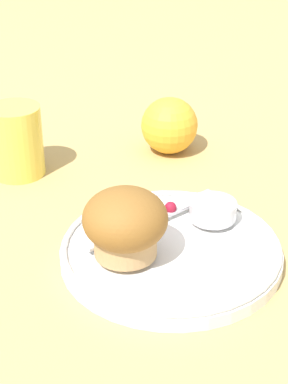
{
  "coord_description": "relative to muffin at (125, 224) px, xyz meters",
  "views": [
    {
      "loc": [
        -0.17,
        -0.55,
        0.39
      ],
      "look_at": [
        -0.01,
        0.04,
        0.06
      ],
      "focal_mm": 60.0,
      "sensor_mm": 36.0,
      "label": 1
    }
  ],
  "objects": [
    {
      "name": "ground_plane",
      "position": [
        0.04,
        0.02,
        -0.06
      ],
      "size": [
        3.0,
        3.0,
        0.0
      ],
      "primitive_type": "plane",
      "color": "tan"
    },
    {
      "name": "plate",
      "position": [
        0.05,
        0.01,
        -0.05
      ],
      "size": [
        0.23,
        0.23,
        0.02
      ],
      "color": "white",
      "rests_on": "ground_plane"
    },
    {
      "name": "muffin",
      "position": [
        0.0,
        0.0,
        0.0
      ],
      "size": [
        0.09,
        0.09,
        0.07
      ],
      "color": "tan",
      "rests_on": "plate"
    },
    {
      "name": "cream_ramekin",
      "position": [
        0.11,
        0.04,
        -0.02
      ],
      "size": [
        0.05,
        0.05,
        0.02
      ],
      "color": "silver",
      "rests_on": "plate"
    },
    {
      "name": "berry_pair",
      "position": [
        0.06,
        0.06,
        -0.03
      ],
      "size": [
        0.03,
        0.01,
        0.01
      ],
      "color": "maroon",
      "rests_on": "plate"
    },
    {
      "name": "butter_knife",
      "position": [
        0.05,
        0.06,
        -0.03
      ],
      "size": [
        0.17,
        0.09,
        0.0
      ],
      "rotation": [
        0.0,
        0.0,
        0.43
      ],
      "color": "silver",
      "rests_on": "plate"
    },
    {
      "name": "orange_fruit",
      "position": [
        0.13,
        0.26,
        -0.02
      ],
      "size": [
        0.08,
        0.08,
        0.08
      ],
      "color": "#F4A82D",
      "rests_on": "ground_plane"
    },
    {
      "name": "juice_glass",
      "position": [
        -0.09,
        0.25,
        -0.01
      ],
      "size": [
        0.07,
        0.07,
        0.09
      ],
      "color": "#EAD14C",
      "rests_on": "ground_plane"
    }
  ]
}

